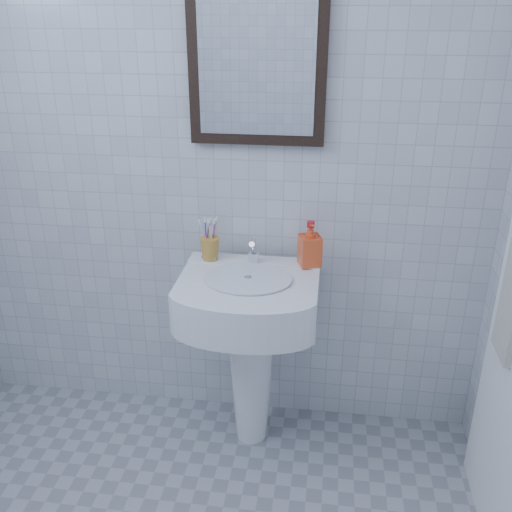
# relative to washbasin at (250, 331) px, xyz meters

# --- Properties ---
(wall_back) EXTENTS (2.20, 0.02, 2.50)m
(wall_back) POSITION_rel_washbasin_xyz_m (-0.17, 0.22, 0.71)
(wall_back) COLOR silver
(wall_back) RESTS_ON ground
(washbasin) EXTENTS (0.52, 0.38, 0.80)m
(washbasin) POSITION_rel_washbasin_xyz_m (0.00, 0.00, 0.00)
(washbasin) COLOR white
(washbasin) RESTS_ON ground
(faucet) EXTENTS (0.04, 0.09, 0.11)m
(faucet) POSITION_rel_washbasin_xyz_m (-0.00, 0.09, 0.30)
(faucet) COLOR silver
(faucet) RESTS_ON washbasin
(toothbrush_cup) EXTENTS (0.10, 0.10, 0.09)m
(toothbrush_cup) POSITION_rel_washbasin_xyz_m (-0.17, 0.10, 0.30)
(toothbrush_cup) COLOR #C38B33
(toothbrush_cup) RESTS_ON washbasin
(soap_dispenser) EXTENTS (0.10, 0.10, 0.18)m
(soap_dispenser) POSITION_rel_washbasin_xyz_m (0.22, 0.11, 0.35)
(soap_dispenser) COLOR red
(soap_dispenser) RESTS_ON washbasin
(wall_mirror) EXTENTS (0.50, 0.04, 0.62)m
(wall_mirror) POSITION_rel_washbasin_xyz_m (0.00, 0.20, 1.01)
(wall_mirror) COLOR black
(wall_mirror) RESTS_ON wall_back
(hand_towel) EXTENTS (0.03, 0.16, 0.38)m
(hand_towel) POSITION_rel_washbasin_xyz_m (0.87, -0.26, 0.33)
(hand_towel) COLOR beige
(hand_towel) RESTS_ON towel_ring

